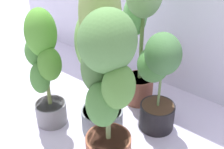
{
  "coord_description": "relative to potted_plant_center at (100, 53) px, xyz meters",
  "views": [
    {
      "loc": [
        1.07,
        -1.07,
        1.4
      ],
      "look_at": [
        0.09,
        0.16,
        0.42
      ],
      "focal_mm": 48.92,
      "sensor_mm": 36.0,
      "label": 1
    }
  ],
  "objects": [
    {
      "name": "potted_plant_center",
      "position": [
        0.0,
        0.0,
        0.0
      ],
      "size": [
        0.46,
        0.33,
        1.05
      ],
      "color": "slate",
      "rests_on": "ground"
    },
    {
      "name": "potted_plant_front_left",
      "position": [
        -0.32,
        -0.16,
        -0.12
      ],
      "size": [
        0.37,
        0.27,
        0.82
      ],
      "color": "slate",
      "rests_on": "ground"
    },
    {
      "name": "potted_plant_back_right",
      "position": [
        0.25,
        0.25,
        -0.19
      ],
      "size": [
        0.39,
        0.34,
        0.69
      ],
      "color": "black",
      "rests_on": "ground"
    },
    {
      "name": "potted_plant_front_right",
      "position": [
        0.23,
        -0.23,
        -0.03
      ],
      "size": [
        0.36,
        0.37,
        0.96
      ],
      "color": "#92543A",
      "rests_on": "ground"
    },
    {
      "name": "potted_plant_back_center",
      "position": [
        -0.0,
        0.42,
        0.04
      ],
      "size": [
        0.31,
        0.26,
        1.01
      ],
      "color": "#94533F",
      "rests_on": "ground"
    },
    {
      "name": "ground_plane",
      "position": [
        -0.04,
        -0.1,
        -0.57
      ],
      "size": [
        8.0,
        8.0,
        0.0
      ],
      "primitive_type": "plane",
      "color": "silver",
      "rests_on": "ground"
    }
  ]
}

